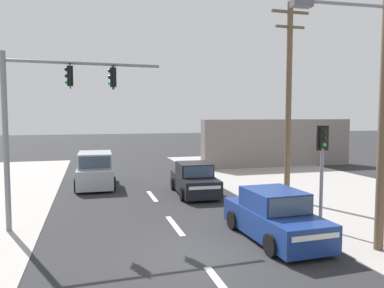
% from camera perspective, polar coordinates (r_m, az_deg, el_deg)
% --- Properties ---
extents(ground_plane, '(140.00, 140.00, 0.00)m').
position_cam_1_polar(ground_plane, '(10.84, 1.00, -16.71)').
color(ground_plane, '#28282B').
extents(lane_dash_near, '(0.20, 2.40, 0.01)m').
position_cam_1_polar(lane_dash_near, '(9.09, 4.79, -21.02)').
color(lane_dash_near, silver).
rests_on(lane_dash_near, ground).
extents(lane_dash_mid, '(0.20, 2.40, 0.01)m').
position_cam_1_polar(lane_dash_mid, '(13.59, -2.64, -12.28)').
color(lane_dash_mid, silver).
rests_on(lane_dash_mid, ground).
extents(lane_dash_far, '(0.20, 2.40, 0.01)m').
position_cam_1_polar(lane_dash_far, '(18.35, -6.10, -7.89)').
color(lane_dash_far, silver).
rests_on(lane_dash_far, ground).
extents(utility_pole_foreground_right, '(3.78, 0.42, 9.57)m').
position_cam_1_polar(utility_pole_foreground_right, '(11.85, 26.84, 9.94)').
color(utility_pole_foreground_right, brown).
rests_on(utility_pole_foreground_right, ground).
extents(utility_pole_midground_right, '(1.80, 0.26, 8.93)m').
position_cam_1_polar(utility_pole_midground_right, '(17.58, 14.51, 6.87)').
color(utility_pole_midground_right, brown).
rests_on(utility_pole_midground_right, ground).
extents(traffic_signal_mast, '(5.29, 0.51, 6.00)m').
position_cam_1_polar(traffic_signal_mast, '(13.67, -21.27, 5.12)').
color(traffic_signal_mast, slate).
rests_on(traffic_signal_mast, ground).
extents(pedestal_signal_right_kerb, '(0.44, 0.29, 3.56)m').
position_cam_1_polar(pedestal_signal_right_kerb, '(13.38, 19.22, -2.22)').
color(pedestal_signal_right_kerb, slate).
rests_on(pedestal_signal_right_kerb, ground).
extents(shopfront_wall_far, '(12.00, 1.00, 3.60)m').
position_cam_1_polar(shopfront_wall_far, '(29.27, 12.96, 0.17)').
color(shopfront_wall_far, gray).
rests_on(shopfront_wall_far, ground).
extents(sedan_crossing_left, '(2.05, 4.32, 1.56)m').
position_cam_1_polar(sedan_crossing_left, '(18.60, 0.35, -5.50)').
color(sedan_crossing_left, black).
rests_on(sedan_crossing_left, ground).
extents(suv_receding_far, '(2.15, 4.58, 1.90)m').
position_cam_1_polar(suv_receding_far, '(21.20, -14.53, -3.93)').
color(suv_receding_far, '#A3A8AD').
rests_on(suv_receding_far, ground).
extents(sedan_kerbside_parked, '(2.02, 4.30, 1.56)m').
position_cam_1_polar(sedan_kerbside_parked, '(12.30, 12.43, -10.79)').
color(sedan_kerbside_parked, navy).
rests_on(sedan_kerbside_parked, ground).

